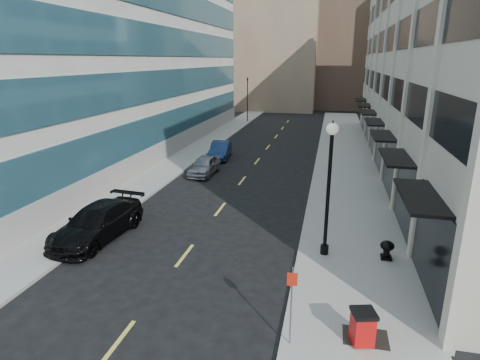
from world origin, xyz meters
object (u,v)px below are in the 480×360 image
at_px(car_black_pickup, 97,223).
at_px(lamppost, 329,178).
at_px(car_blue_sedan, 220,150).
at_px(sign_post, 292,296).
at_px(car_silver_sedan, 204,165).
at_px(traffic_signal, 248,81).
at_px(trash_bin, 363,326).
at_px(urn_planter, 387,248).

distance_m(car_black_pickup, lamppost, 11.36).
distance_m(car_blue_sedan, sign_post, 25.02).
xyz_separation_m(car_silver_sedan, car_blue_sedan, (-0.24, 5.41, 0.03)).
relative_size(traffic_signal, trash_bin, 6.13).
bearing_deg(lamppost, traffic_signal, 106.80).
relative_size(car_blue_sedan, lamppost, 0.74).
xyz_separation_m(lamppost, sign_post, (-0.88, -6.31, -1.89)).
height_order(traffic_signal, car_silver_sedan, traffic_signal).
relative_size(car_blue_sedan, sign_post, 1.72).
bearing_deg(car_black_pickup, traffic_signal, 96.56).
bearing_deg(trash_bin, car_black_pickup, 141.41).
distance_m(car_blue_sedan, lamppost, 19.85).
distance_m(traffic_signal, car_black_pickup, 39.53).
xyz_separation_m(car_blue_sedan, lamppost, (9.62, -17.11, 2.96)).
bearing_deg(car_silver_sedan, sign_post, -63.60).
distance_m(trash_bin, lamppost, 6.64).
bearing_deg(car_silver_sedan, traffic_signal, 96.00).
bearing_deg(car_black_pickup, car_silver_sedan, 88.08).
bearing_deg(car_black_pickup, sign_post, -24.26).
relative_size(lamppost, urn_planter, 7.22).
bearing_deg(urn_planter, sign_post, -118.85).
xyz_separation_m(car_silver_sedan, lamppost, (9.38, -11.69, 2.99)).
height_order(car_black_pickup, sign_post, sign_post).
height_order(lamppost, sign_post, lamppost).
bearing_deg(car_blue_sedan, car_black_pickup, -101.31).
xyz_separation_m(car_black_pickup, urn_planter, (13.63, 0.63, -0.17)).
bearing_deg(car_silver_sedan, lamppost, -50.14).
height_order(traffic_signal, sign_post, traffic_signal).
bearing_deg(traffic_signal, trash_bin, -73.78).
bearing_deg(car_blue_sedan, trash_bin, -71.49).
relative_size(car_silver_sedan, trash_bin, 3.67).
xyz_separation_m(car_black_pickup, sign_post, (10.10, -5.78, 0.98)).
bearing_deg(sign_post, trash_bin, 5.94).
height_order(car_black_pickup, car_blue_sedan, car_black_pickup).
distance_m(car_black_pickup, car_blue_sedan, 17.69).
distance_m(sign_post, urn_planter, 7.42).
distance_m(car_black_pickup, urn_planter, 13.65).
height_order(traffic_signal, car_blue_sedan, traffic_signal).
bearing_deg(car_blue_sedan, car_silver_sedan, -94.39).
bearing_deg(trash_bin, urn_planter, 61.57).
relative_size(trash_bin, urn_planter, 1.36).
bearing_deg(sign_post, car_black_pickup, 143.13).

